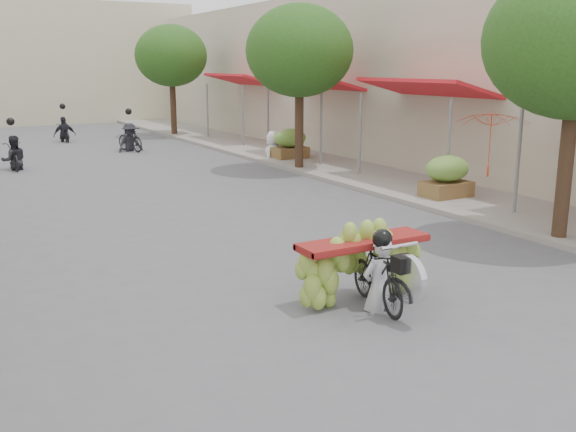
% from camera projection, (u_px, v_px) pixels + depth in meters
% --- Properties ---
extents(ground, '(120.00, 120.00, 0.00)m').
position_uv_depth(ground, '(536.00, 404.00, 6.51)').
color(ground, '#56555A').
rests_on(ground, ground).
extents(sidewalk_right, '(4.00, 60.00, 0.12)m').
position_uv_depth(sidewalk_right, '(324.00, 161.00, 22.56)').
color(sidewalk_right, gray).
rests_on(sidewalk_right, ground).
extents(shophouse_row_right, '(9.77, 40.00, 6.00)m').
position_uv_depth(shophouse_row_right, '(455.00, 75.00, 23.42)').
color(shophouse_row_right, '#B6AD97').
rests_on(shophouse_row_right, ground).
extents(far_building, '(20.00, 6.00, 7.00)m').
position_uv_depth(far_building, '(16.00, 63.00, 37.94)').
color(far_building, beige).
rests_on(far_building, ground).
extents(street_tree_mid, '(3.40, 3.40, 5.25)m').
position_uv_depth(street_tree_mid, '(299.00, 51.00, 20.09)').
color(street_tree_mid, '#3A2719').
rests_on(street_tree_mid, ground).
extents(street_tree_far, '(3.40, 3.40, 5.25)m').
position_uv_depth(street_tree_far, '(171.00, 56.00, 30.27)').
color(street_tree_far, '#3A2719').
rests_on(street_tree_far, ground).
extents(produce_crate_mid, '(1.20, 0.88, 1.16)m').
position_uv_depth(produce_crate_mid, '(447.00, 173.00, 16.09)').
color(produce_crate_mid, brown).
rests_on(produce_crate_mid, ground).
extents(produce_crate_far, '(1.20, 0.88, 1.16)m').
position_uv_depth(produce_crate_far, '(290.00, 141.00, 22.88)').
color(produce_crate_far, brown).
rests_on(produce_crate_far, ground).
extents(banana_motorbike, '(2.20, 1.77, 1.93)m').
position_uv_depth(banana_motorbike, '(371.00, 260.00, 9.08)').
color(banana_motorbike, black).
rests_on(banana_motorbike, ground).
extents(market_umbrella, '(2.15, 2.15, 1.53)m').
position_uv_depth(market_umbrella, '(494.00, 110.00, 14.49)').
color(market_umbrella, red).
rests_on(market_umbrella, ground).
extents(pedestrian, '(1.07, 0.92, 1.87)m').
position_uv_depth(pedestrian, '(273.00, 131.00, 23.08)').
color(pedestrian, white).
rests_on(pedestrian, ground).
extents(bg_motorbike_a, '(0.79, 1.50, 1.95)m').
position_uv_depth(bg_motorbike_a, '(13.00, 147.00, 20.94)').
color(bg_motorbike_a, black).
rests_on(bg_motorbike_a, ground).
extents(bg_motorbike_b, '(1.17, 1.76, 1.95)m').
position_uv_depth(bg_motorbike_b, '(129.00, 130.00, 25.42)').
color(bg_motorbike_b, black).
rests_on(bg_motorbike_b, ground).
extents(bg_motorbike_c, '(0.98, 1.41, 1.95)m').
position_uv_depth(bg_motorbike_c, '(64.00, 123.00, 28.60)').
color(bg_motorbike_c, black).
rests_on(bg_motorbike_c, ground).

